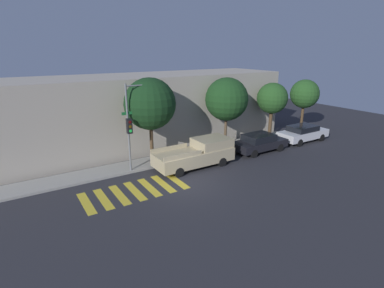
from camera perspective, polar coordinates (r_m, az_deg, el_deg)
The scene contains 12 objects.
ground_plane at distance 17.38m, azimuth -1.14°, elevation -7.73°, with size 60.00×60.00×0.00m, color #28282D.
sidewalk at distance 20.76m, azimuth -7.09°, elevation -3.33°, with size 26.00×1.94×0.14m, color gray.
building_row at distance 23.91m, azimuth -11.83°, elevation 5.99°, with size 26.00×6.00×5.55m, color #A89E8E.
crosswalk at distance 16.94m, azimuth -10.84°, elevation -8.77°, with size 5.66×2.60×0.00m.
traffic_light_pole at distance 18.47m, azimuth -10.91°, elevation 5.14°, with size 2.26×0.56×5.54m.
pickup_truck at distance 19.76m, azimuth 1.09°, elevation -1.79°, with size 5.30×2.07×1.75m.
sedan_near_corner at distance 23.18m, azimuth 12.68°, elevation 0.30°, with size 4.29×1.89×1.36m.
sedan_middle at distance 26.83m, azimuth 20.36°, elevation 1.99°, with size 4.52×1.85×1.37m.
tree_near_corner at distance 19.54m, azimuth -8.02°, elevation 7.55°, with size 3.35×3.35×5.77m.
tree_midblock at distance 22.81m, azimuth 6.61°, elevation 8.45°, with size 3.23×3.23×5.48m.
tree_far_end at distance 26.14m, azimuth 15.04°, elevation 8.36°, with size 2.56×2.56×4.82m.
tree_behind_truck at distance 29.24m, azimuth 20.66°, elevation 8.89°, with size 2.57×2.57×4.88m.
Camera 1 is at (-8.05, -13.49, 7.44)m, focal length 28.00 mm.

